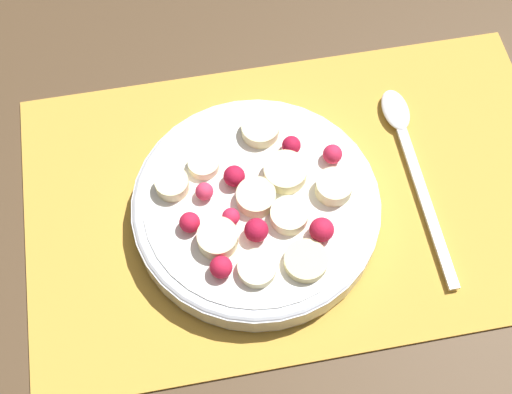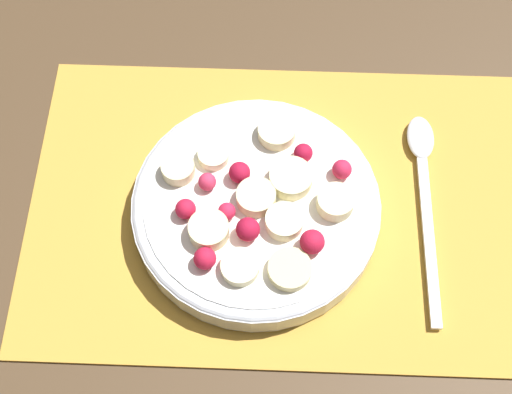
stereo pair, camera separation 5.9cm
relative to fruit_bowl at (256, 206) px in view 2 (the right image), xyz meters
The scene contains 4 objects.
ground_plane 0.05m from the fruit_bowl, 161.23° to the right, with size 3.00×3.00×0.00m, color #4C3823.
placemat 0.05m from the fruit_bowl, 161.23° to the right, with size 0.47×0.29×0.01m.
fruit_bowl is the anchor object (origin of this frame).
spoon 0.15m from the fruit_bowl, 163.58° to the right, with size 0.02×0.20×0.01m.
Camera 2 is at (0.03, 0.28, 0.56)m, focal length 50.00 mm.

